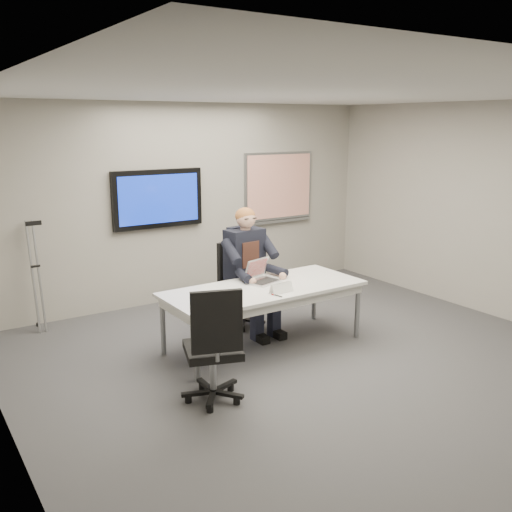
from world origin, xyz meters
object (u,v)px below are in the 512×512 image
seated_person (253,283)px  laptop (261,276)px  office_chair_near (214,367)px  conference_table (264,294)px  office_chair_far (241,300)px

seated_person → laptop: size_ratio=3.55×
seated_person → office_chair_near: bearing=-139.2°
conference_table → office_chair_far: (0.15, 0.75, -0.29)m
conference_table → seated_person: bearing=70.3°
office_chair_far → office_chair_near: office_chair_near is taller
conference_table → seated_person: size_ratio=1.52×
conference_table → laptop: bearing=64.0°
office_chair_near → seated_person: 1.90m
conference_table → seated_person: (0.16, 0.48, -0.01)m
office_chair_far → seated_person: bearing=-105.0°
laptop → seated_person: bearing=60.8°
seated_person → office_chair_far: bearing=87.7°
conference_table → office_chair_near: size_ratio=2.05×
laptop → office_chair_far: bearing=69.1°
conference_table → laptop: size_ratio=5.40×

